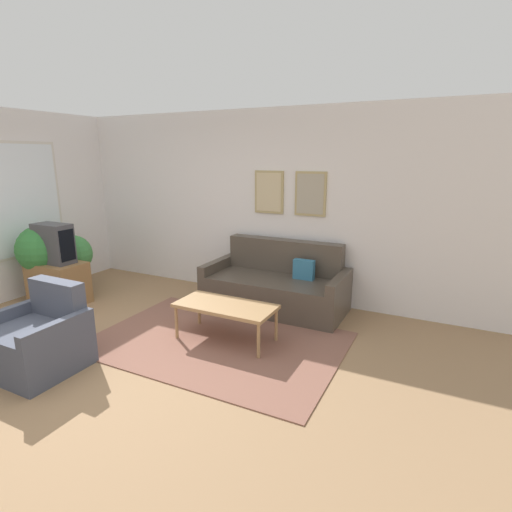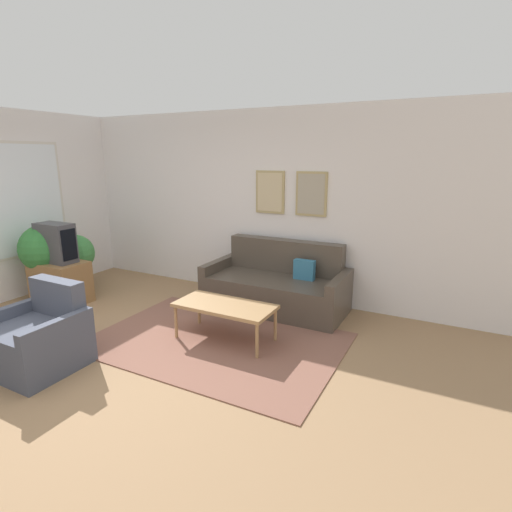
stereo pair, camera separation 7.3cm
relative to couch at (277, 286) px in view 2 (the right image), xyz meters
The scene contains 11 objects.
ground_plane 2.50m from the couch, 113.52° to the right, with size 16.00×16.00×0.00m, color #997551.
area_rug 1.33m from the couch, 97.40° to the right, with size 2.77×1.87×0.01m.
wall_back 1.50m from the couch, 154.62° to the left, with size 8.00×0.09×2.70m.
couch is the anchor object (origin of this frame).
coffee_table 1.20m from the couch, 94.84° to the right, with size 1.13×0.53×0.43m.
tv_stand 3.10m from the couch, 156.84° to the right, with size 0.78×0.50×0.60m.
tv 3.15m from the couch, 156.83° to the right, with size 0.56×0.28×0.55m.
armchair 2.92m from the couch, 119.59° to the right, with size 0.83×0.76×0.83m.
potted_plant_tall 3.37m from the couch, 158.79° to the right, with size 0.69×0.69×1.10m.
potted_plant_by_window 3.27m from the couch, 168.36° to the right, with size 0.46×0.46×0.76m.
potted_plant_small 3.12m from the couch, 164.79° to the right, with size 0.56×0.56×0.90m.
Camera 2 is at (3.14, -2.49, 2.05)m, focal length 28.00 mm.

